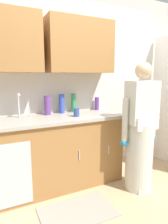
{
  "coord_description": "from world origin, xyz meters",
  "views": [
    {
      "loc": [
        -1.2,
        -1.68,
        1.46
      ],
      "look_at": [
        -0.13,
        0.55,
        1.0
      ],
      "focal_mm": 31.37,
      "sensor_mm": 36.0,
      "label": 1
    }
  ],
  "objects_px": {
    "bottle_water_tall": "(73,103)",
    "bottle_cleaner_spray": "(47,105)",
    "sink": "(24,121)",
    "bottle_soap": "(62,104)",
    "bottle_dish_liquid": "(97,104)",
    "cup_by_sink": "(76,112)",
    "person_at_sink": "(140,137)"
  },
  "relations": [
    {
      "from": "bottle_water_tall",
      "to": "bottle_cleaner_spray",
      "type": "relative_size",
      "value": 1.05
    },
    {
      "from": "sink",
      "to": "bottle_cleaner_spray",
      "type": "height_order",
      "value": "sink"
    },
    {
      "from": "bottle_water_tall",
      "to": "bottle_cleaner_spray",
      "type": "height_order",
      "value": "bottle_water_tall"
    },
    {
      "from": "bottle_cleaner_spray",
      "to": "bottle_soap",
      "type": "distance_m",
      "value": 0.22
    },
    {
      "from": "sink",
      "to": "bottle_cleaner_spray",
      "type": "relative_size",
      "value": 1.95
    },
    {
      "from": "bottle_cleaner_spray",
      "to": "bottle_dish_liquid",
      "type": "bearing_deg",
      "value": 3.73
    },
    {
      "from": "bottle_cleaner_spray",
      "to": "cup_by_sink",
      "type": "height_order",
      "value": "bottle_cleaner_spray"
    },
    {
      "from": "bottle_dish_liquid",
      "to": "bottle_water_tall",
      "type": "xyz_separation_m",
      "value": [
        -0.39,
        -0.0,
        0.04
      ]
    },
    {
      "from": "bottle_dish_liquid",
      "to": "sink",
      "type": "bearing_deg",
      "value": -168.87
    },
    {
      "from": "bottle_water_tall",
      "to": "bottle_soap",
      "type": "xyz_separation_m",
      "value": [
        -0.19,
        -0.02,
        -0.0
      ]
    },
    {
      "from": "cup_by_sink",
      "to": "sink",
      "type": "bearing_deg",
      "value": 170.3
    },
    {
      "from": "bottle_cleaner_spray",
      "to": "cup_by_sink",
      "type": "bearing_deg",
      "value": -42.5
    },
    {
      "from": "sink",
      "to": "cup_by_sink",
      "type": "distance_m",
      "value": 0.65
    },
    {
      "from": "bottle_dish_liquid",
      "to": "cup_by_sink",
      "type": "relative_size",
      "value": 1.78
    },
    {
      "from": "bottle_dish_liquid",
      "to": "bottle_cleaner_spray",
      "type": "bearing_deg",
      "value": -176.27
    },
    {
      "from": "person_at_sink",
      "to": "bottle_water_tall",
      "type": "relative_size",
      "value": 6.01
    },
    {
      "from": "person_at_sink",
      "to": "bottle_water_tall",
      "type": "distance_m",
      "value": 1.04
    },
    {
      "from": "sink",
      "to": "bottle_dish_liquid",
      "type": "height_order",
      "value": "sink"
    },
    {
      "from": "person_at_sink",
      "to": "cup_by_sink",
      "type": "xyz_separation_m",
      "value": [
        -0.68,
        0.45,
        0.3
      ]
    },
    {
      "from": "bottle_dish_liquid",
      "to": "cup_by_sink",
      "type": "height_order",
      "value": "bottle_dish_liquid"
    },
    {
      "from": "person_at_sink",
      "to": "bottle_soap",
      "type": "height_order",
      "value": "person_at_sink"
    },
    {
      "from": "sink",
      "to": "bottle_dish_liquid",
      "type": "distance_m",
      "value": 1.16
    },
    {
      "from": "bottle_dish_liquid",
      "to": "cup_by_sink",
      "type": "xyz_separation_m",
      "value": [
        -0.49,
        -0.33,
        -0.04
      ]
    },
    {
      "from": "sink",
      "to": "bottle_water_tall",
      "type": "distance_m",
      "value": 0.78
    },
    {
      "from": "sink",
      "to": "bottle_dish_liquid",
      "type": "relative_size",
      "value": 2.56
    },
    {
      "from": "person_at_sink",
      "to": "bottle_cleaner_spray",
      "type": "height_order",
      "value": "person_at_sink"
    },
    {
      "from": "bottle_dish_liquid",
      "to": "bottle_soap",
      "type": "height_order",
      "value": "bottle_soap"
    },
    {
      "from": "person_at_sink",
      "to": "bottle_soap",
      "type": "bearing_deg",
      "value": 135.39
    },
    {
      "from": "bottle_water_tall",
      "to": "bottle_soap",
      "type": "height_order",
      "value": "bottle_water_tall"
    },
    {
      "from": "bottle_dish_liquid",
      "to": "bottle_cleaner_spray",
      "type": "height_order",
      "value": "bottle_cleaner_spray"
    },
    {
      "from": "bottle_soap",
      "to": "sink",
      "type": "bearing_deg",
      "value": -159.9
    },
    {
      "from": "bottle_water_tall",
      "to": "bottle_cleaner_spray",
      "type": "xyz_separation_m",
      "value": [
        -0.4,
        -0.05,
        -0.01
      ]
    }
  ]
}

